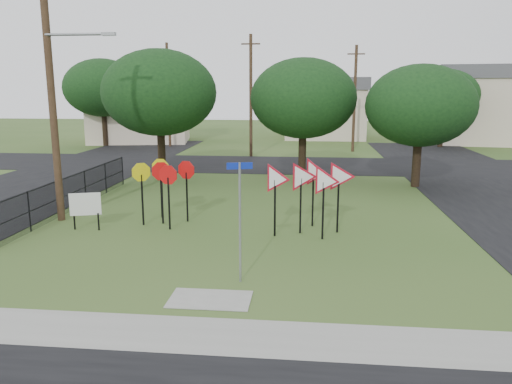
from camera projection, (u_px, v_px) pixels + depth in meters
ground at (226, 266)px, 14.54m from camera, size 140.00×140.00×0.00m
sidewalk at (193, 335)px, 10.45m from camera, size 30.00×1.60×0.02m
planting_strip at (179, 366)px, 9.28m from camera, size 30.00×0.80×0.02m
street_left at (26, 190)px, 25.49m from camera, size 8.00×50.00×0.02m
street_far at (273, 165)px, 34.02m from camera, size 60.00×8.00×0.02m
curb_pad at (210, 299)px, 12.20m from camera, size 2.00×1.20×0.02m
street_name_sign at (240, 215)px, 12.99m from camera, size 0.65×0.20×3.22m
stop_sign_cluster at (164, 178)px, 18.82m from camera, size 2.22×1.80×2.40m
yield_sign_cluster at (310, 181)px, 17.47m from camera, size 3.31×2.26×2.62m
info_board at (85, 205)px, 18.09m from camera, size 1.06×0.37×1.38m
utility_pole_main at (52, 85)px, 18.60m from camera, size 3.55×0.33×10.00m
far_pole_a at (251, 95)px, 37.19m from camera, size 1.40×0.24×9.00m
far_pole_b at (355, 98)px, 40.32m from camera, size 1.40×0.24×8.50m
far_pole_c at (168, 94)px, 43.84m from camera, size 1.40×0.24×9.00m
fence_run at (73, 191)px, 21.24m from camera, size 0.05×11.55×1.50m
house_left at (140, 104)px, 48.34m from camera, size 10.58×8.88×7.20m
house_mid at (325, 108)px, 52.46m from camera, size 8.40×8.40×6.20m
house_right at (476, 104)px, 47.04m from camera, size 8.30×8.30×7.20m
tree_near_left at (159, 93)px, 27.80m from camera, size 6.40×6.40×7.27m
tree_near_mid at (303, 98)px, 28.03m from camera, size 6.00×6.00×6.80m
tree_near_right at (420, 106)px, 25.54m from camera, size 5.60×5.60×6.33m
tree_far_left at (102, 88)px, 44.33m from camera, size 6.80×6.80×7.73m
tree_far_right at (444, 95)px, 43.37m from camera, size 6.00×6.00×6.80m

